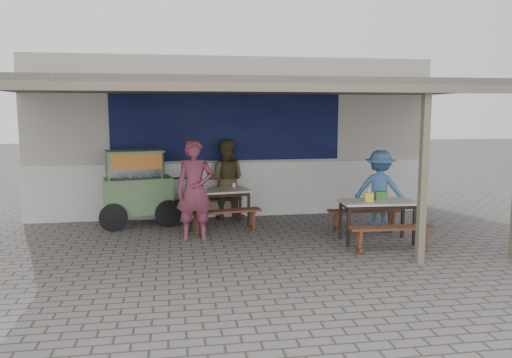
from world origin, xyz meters
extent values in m
plane|color=#645F5B|center=(0.00, 0.00, 0.00)|extent=(60.00, 60.00, 0.00)
cube|color=#AFA99D|center=(0.00, 3.60, 1.75)|extent=(9.00, 1.20, 3.50)
cube|color=white|center=(0.00, 2.97, 0.60)|extent=(9.00, 0.10, 1.20)
cube|color=#0E1845|center=(-0.20, 2.98, 2.05)|extent=(5.00, 0.03, 1.60)
cube|color=#5F5551|center=(0.00, 1.00, 2.75)|extent=(9.00, 4.20, 0.12)
cube|color=#786F5B|center=(0.00, -1.05, 2.65)|extent=(9.00, 0.12, 0.12)
cube|color=#786F5B|center=(2.35, -0.90, 1.35)|extent=(0.11, 0.11, 2.70)
cube|color=beige|center=(-0.55, 2.06, 0.73)|extent=(1.40, 0.91, 0.04)
cube|color=black|center=(-0.55, 2.06, 0.67)|extent=(1.29, 0.79, 0.06)
cube|color=black|center=(-1.08, 1.67, 0.35)|extent=(0.05, 0.05, 0.71)
cube|color=black|center=(0.09, 1.86, 0.35)|extent=(0.05, 0.05, 0.71)
cube|color=black|center=(-1.18, 2.25, 0.35)|extent=(0.05, 0.05, 0.71)
cube|color=black|center=(-0.01, 2.44, 0.35)|extent=(0.05, 0.05, 0.71)
cube|color=brown|center=(-0.44, 1.43, 0.43)|extent=(1.43, 0.50, 0.04)
cube|color=brown|center=(-0.99, 1.34, 0.21)|extent=(0.09, 0.28, 0.41)
cube|color=brown|center=(0.10, 1.52, 0.21)|extent=(0.09, 0.28, 0.41)
cube|color=brown|center=(-0.65, 2.68, 0.43)|extent=(1.43, 0.50, 0.04)
cube|color=brown|center=(-1.19, 2.60, 0.21)|extent=(0.09, 0.28, 0.41)
cube|color=brown|center=(-0.10, 2.77, 0.21)|extent=(0.09, 0.28, 0.41)
cube|color=beige|center=(2.16, 0.33, 0.73)|extent=(1.33, 0.72, 0.04)
cube|color=black|center=(2.16, 0.33, 0.67)|extent=(1.22, 0.62, 0.06)
cube|color=black|center=(1.56, 0.11, 0.35)|extent=(0.05, 0.05, 0.71)
cube|color=black|center=(2.73, 0.03, 0.35)|extent=(0.05, 0.05, 0.71)
cube|color=black|center=(1.59, 0.63, 0.35)|extent=(0.05, 0.05, 0.71)
cube|color=black|center=(2.76, 0.55, 0.35)|extent=(0.05, 0.05, 0.71)
cube|color=brown|center=(2.11, -0.37, 0.43)|extent=(1.41, 0.37, 0.04)
cube|color=brown|center=(1.57, -0.34, 0.21)|extent=(0.07, 0.28, 0.41)
cube|color=brown|center=(2.66, -0.41, 0.21)|extent=(0.07, 0.28, 0.41)
cube|color=brown|center=(2.20, 1.04, 0.43)|extent=(1.41, 0.37, 0.04)
cube|color=brown|center=(1.66, 1.07, 0.21)|extent=(0.07, 0.28, 0.41)
cube|color=brown|center=(2.75, 1.00, 0.21)|extent=(0.07, 0.28, 0.41)
cube|color=#709362|center=(-2.11, 2.40, 0.64)|extent=(1.44, 0.94, 0.69)
cube|color=#709362|center=(-2.11, 2.40, 0.27)|extent=(1.38, 0.89, 0.05)
cylinder|color=black|center=(-2.56, 1.93, 0.27)|extent=(0.55, 0.16, 0.55)
cylinder|color=black|center=(-1.50, 2.14, 0.27)|extent=(0.55, 0.16, 0.55)
cube|color=silver|center=(-2.15, 2.39, 1.25)|extent=(1.18, 0.79, 0.54)
cube|color=#709362|center=(-2.15, 2.39, 1.52)|extent=(1.22, 0.84, 0.04)
cube|color=#C44F2E|center=(-2.09, 2.08, 1.35)|extent=(0.97, 0.22, 0.31)
cylinder|color=black|center=(-1.34, 2.56, 0.93)|extent=(0.68, 0.18, 0.04)
imported|color=brown|center=(-1.02, 1.05, 0.91)|extent=(0.69, 0.48, 1.82)
imported|color=brown|center=(-0.28, 2.75, 0.86)|extent=(0.97, 0.84, 1.72)
imported|color=teal|center=(2.62, 1.30, 0.78)|extent=(1.17, 1.02, 1.57)
cube|color=yellow|center=(2.01, 0.35, 0.82)|extent=(0.19, 0.19, 0.15)
cube|color=#367534|center=(2.29, 0.49, 0.82)|extent=(0.23, 0.18, 0.14)
cylinder|color=silver|center=(-0.15, 2.35, 0.79)|extent=(0.07, 0.07, 0.08)
imported|color=white|center=(-0.82, 2.09, 0.77)|extent=(0.24, 0.24, 0.05)
camera|label=1|loc=(-1.39, -7.88, 2.33)|focal=35.00mm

